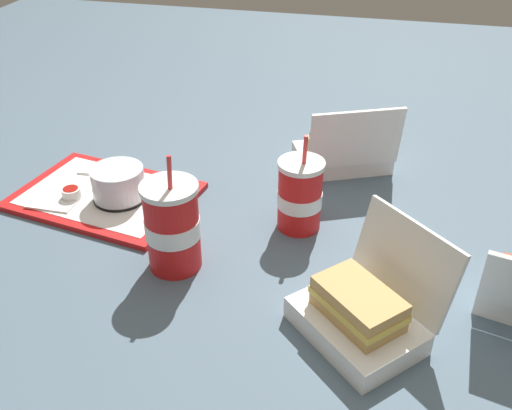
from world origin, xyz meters
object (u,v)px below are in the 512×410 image
at_px(clamshell_hotdog_back, 343,151).
at_px(soda_cup_center, 300,195).
at_px(cake_container, 119,185).
at_px(plastic_fork, 101,174).
at_px(ketchup_cup, 71,193).
at_px(food_tray, 105,196).
at_px(soda_cup_front, 172,226).
at_px(clamshell_sandwich_front, 362,311).

bearing_deg(clamshell_hotdog_back, soda_cup_center, -102.37).
xyz_separation_m(cake_container, clamshell_hotdog_back, (0.44, 0.27, -0.01)).
relative_size(plastic_fork, soda_cup_center, 0.53).
bearing_deg(soda_cup_center, ketchup_cup, -176.29).
relative_size(cake_container, plastic_fork, 1.03).
bearing_deg(clamshell_hotdog_back, food_tray, -151.62).
bearing_deg(ketchup_cup, plastic_fork, 83.04).
xyz_separation_m(cake_container, soda_cup_front, (0.19, -0.17, 0.04)).
height_order(ketchup_cup, clamshell_hotdog_back, clamshell_hotdog_back).
xyz_separation_m(cake_container, clamshell_sandwich_front, (0.53, -0.26, -0.00)).
relative_size(soda_cup_center, soda_cup_front, 0.90).
height_order(plastic_fork, soda_cup_front, soda_cup_front).
distance_m(ketchup_cup, clamshell_hotdog_back, 0.62).
xyz_separation_m(soda_cup_center, soda_cup_front, (-0.20, -0.17, 0.01)).
distance_m(clamshell_hotdog_back, soda_cup_center, 0.27).
height_order(cake_container, clamshell_sandwich_front, clamshell_sandwich_front).
relative_size(plastic_fork, clamshell_hotdog_back, 0.43).
distance_m(food_tray, soda_cup_front, 0.30).
height_order(clamshell_hotdog_back, soda_cup_center, soda_cup_center).
height_order(cake_container, clamshell_hotdog_back, clamshell_hotdog_back).
distance_m(food_tray, plastic_fork, 0.08).
xyz_separation_m(clamshell_sandwich_front, soda_cup_front, (-0.34, 0.09, 0.04)).
xyz_separation_m(cake_container, plastic_fork, (-0.09, 0.08, -0.03)).
bearing_deg(clamshell_sandwich_front, ketchup_cup, 159.41).
bearing_deg(clamshell_hotdog_back, soda_cup_front, -120.15).
distance_m(clamshell_sandwich_front, clamshell_hotdog_back, 0.54).
bearing_deg(plastic_fork, clamshell_hotdog_back, 15.82).
bearing_deg(clamshell_sandwich_front, soda_cup_front, 164.77).
bearing_deg(cake_container, ketchup_cup, -166.22).
relative_size(food_tray, cake_container, 3.60).
xyz_separation_m(food_tray, clamshell_sandwich_front, (0.57, -0.27, 0.04)).
bearing_deg(food_tray, plastic_fork, 122.19).
xyz_separation_m(food_tray, cake_container, (0.04, -0.01, 0.04)).
distance_m(food_tray, ketchup_cup, 0.07).
relative_size(ketchup_cup, soda_cup_front, 0.17).
bearing_deg(soda_cup_front, soda_cup_center, 41.47).
distance_m(cake_container, plastic_fork, 0.12).
bearing_deg(cake_container, clamshell_sandwich_front, -26.24).
height_order(clamshell_sandwich_front, soda_cup_front, soda_cup_front).
xyz_separation_m(ketchup_cup, clamshell_sandwich_front, (0.63, -0.24, 0.02)).
distance_m(food_tray, soda_cup_center, 0.43).
bearing_deg(cake_container, clamshell_hotdog_back, 31.65).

